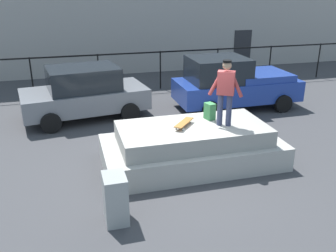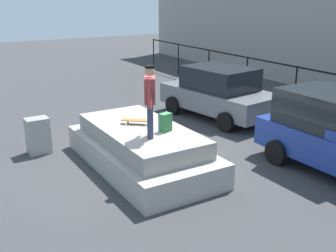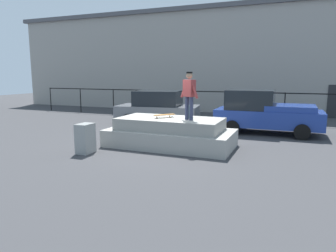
% 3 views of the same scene
% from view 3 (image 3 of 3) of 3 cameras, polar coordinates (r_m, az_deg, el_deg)
% --- Properties ---
extents(ground_plane, '(60.00, 60.00, 0.00)m').
position_cam_3_polar(ground_plane, '(11.58, -0.88, -3.49)').
color(ground_plane, '#38383A').
extents(concrete_ledge, '(4.56, 2.25, 1.04)m').
position_cam_3_polar(concrete_ledge, '(11.25, 0.39, -1.40)').
color(concrete_ledge, '#9E9B93').
rests_on(concrete_ledge, ground_plane).
extents(skateboarder, '(0.79, 0.50, 1.65)m').
position_cam_3_polar(skateboarder, '(10.65, 3.95, 6.20)').
color(skateboarder, '#2D334C').
rests_on(skateboarder, concrete_ledge).
extents(skateboard, '(0.68, 0.74, 0.12)m').
position_cam_3_polar(skateboard, '(11.24, -0.67, 2.06)').
color(skateboard, brown).
rests_on(skateboard, concrete_ledge).
extents(backpack, '(0.26, 0.32, 0.44)m').
position_cam_3_polar(backpack, '(11.26, 3.83, 2.65)').
color(backpack, '#33723F').
rests_on(backpack, concrete_ledge).
extents(car_grey_sedan_near, '(4.41, 2.68, 1.77)m').
position_cam_3_polar(car_grey_sedan_near, '(16.10, -1.86, 3.42)').
color(car_grey_sedan_near, slate).
rests_on(car_grey_sedan_near, ground_plane).
extents(car_blue_pickup_mid, '(4.54, 2.20, 1.92)m').
position_cam_3_polar(car_blue_pickup_mid, '(14.38, 17.43, 2.47)').
color(car_blue_pickup_mid, navy).
rests_on(car_blue_pickup_mid, ground_plane).
extents(utility_box, '(0.44, 0.60, 0.99)m').
position_cam_3_polar(utility_box, '(10.64, -15.06, -2.24)').
color(utility_box, gray).
rests_on(utility_box, ground_plane).
extents(fence_row, '(24.06, 0.06, 1.66)m').
position_cam_3_polar(fence_row, '(18.16, 8.07, 5.05)').
color(fence_row, black).
rests_on(fence_row, ground_plane).
extents(warehouse_building, '(34.77, 7.72, 7.22)m').
position_cam_3_polar(warehouse_building, '(24.92, 12.22, 11.64)').
color(warehouse_building, gray).
rests_on(warehouse_building, ground_plane).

